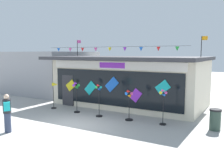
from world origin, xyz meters
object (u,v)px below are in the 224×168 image
at_px(wind_spinner_left, 76,93).
at_px(wind_spinner_center_left, 99,99).
at_px(kite_shop_building, 130,80).
at_px(person_near_camera, 7,112).
at_px(wind_spinner_center_right, 129,103).
at_px(trash_bin, 215,120).
at_px(wind_spinner_far_left, 55,91).
at_px(wind_spinner_right, 163,103).

height_order(wind_spinner_left, wind_spinner_center_left, wind_spinner_left).
height_order(kite_shop_building, wind_spinner_center_left, kite_shop_building).
distance_m(wind_spinner_center_left, person_near_camera, 4.68).
bearing_deg(wind_spinner_center_right, person_near_camera, -129.56).
xyz_separation_m(wind_spinner_left, wind_spinner_center_left, (1.63, -0.12, -0.17)).
xyz_separation_m(wind_spinner_center_right, person_near_camera, (-3.64, -4.41, -0.02)).
distance_m(person_near_camera, trash_bin, 9.12).
height_order(kite_shop_building, wind_spinner_far_left, kite_shop_building).
relative_size(wind_spinner_center_left, wind_spinner_center_right, 1.12).
bearing_deg(wind_spinner_center_right, wind_spinner_right, 3.14).
xyz_separation_m(wind_spinner_far_left, wind_spinner_left, (1.78, -0.13, 0.02)).
relative_size(wind_spinner_center_left, trash_bin, 1.85).
bearing_deg(wind_spinner_right, kite_shop_building, 134.58).
distance_m(wind_spinner_center_right, person_near_camera, 5.72).
relative_size(wind_spinner_far_left, wind_spinner_left, 0.91).
bearing_deg(person_near_camera, wind_spinner_left, -147.29).
bearing_deg(kite_shop_building, wind_spinner_left, -113.85).
relative_size(wind_spinner_right, trash_bin, 1.81).
relative_size(person_near_camera, trash_bin, 1.75).
bearing_deg(person_near_camera, wind_spinner_right, 166.04).
distance_m(wind_spinner_left, wind_spinner_center_left, 1.64).
bearing_deg(person_near_camera, wind_spinner_center_right, 176.65).
bearing_deg(wind_spinner_far_left, wind_spinner_center_left, -4.15).
bearing_deg(wind_spinner_center_right, kite_shop_building, 115.58).
bearing_deg(kite_shop_building, person_near_camera, -103.19).
bearing_deg(trash_bin, wind_spinner_center_left, -173.87).
xyz_separation_m(wind_spinner_left, person_near_camera, (-0.27, -4.40, -0.25)).
bearing_deg(wind_spinner_left, wind_spinner_right, 1.19).
bearing_deg(wind_spinner_far_left, wind_spinner_right, -0.16).
distance_m(wind_spinner_right, trash_bin, 2.39).
bearing_deg(kite_shop_building, wind_spinner_right, -45.42).
relative_size(kite_shop_building, wind_spinner_right, 5.62).
distance_m(wind_spinner_center_left, wind_spinner_right, 3.52).
relative_size(kite_shop_building, wind_spinner_center_left, 5.50).
height_order(wind_spinner_center_left, person_near_camera, wind_spinner_center_left).
bearing_deg(wind_spinner_far_left, wind_spinner_center_right, -1.29).
height_order(wind_spinner_far_left, trash_bin, wind_spinner_far_left).
bearing_deg(trash_bin, wind_spinner_left, -176.14).
xyz_separation_m(kite_shop_building, wind_spinner_right, (3.51, -3.56, -0.56)).
bearing_deg(trash_bin, wind_spinner_far_left, -177.67).
distance_m(wind_spinner_left, wind_spinner_center_right, 3.38).
distance_m(wind_spinner_far_left, wind_spinner_center_right, 5.16).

